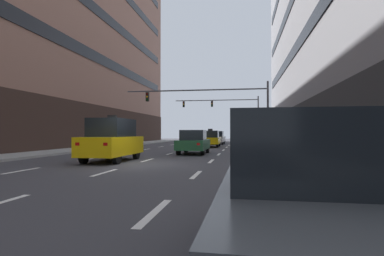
{
  "coord_description": "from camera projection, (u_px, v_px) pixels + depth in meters",
  "views": [
    {
      "loc": [
        4.9,
        -13.37,
        1.44
      ],
      "look_at": [
        -0.73,
        20.59,
        1.96
      ],
      "focal_mm": 28.73,
      "sensor_mm": 36.0,
      "label": 1
    }
  ],
  "objects": [
    {
      "name": "street_tree_0",
      "position": [
        270.0,
        124.0,
        34.76
      ],
      "size": [
        1.9,
        1.9,
        4.27
      ],
      "color": "#4C3823",
      "rests_on": "sidewalk_right"
    },
    {
      "name": "lane_stripe_l3_s3",
      "position": [
        196.0,
        175.0,
        10.47
      ],
      "size": [
        0.16,
        2.0,
        0.01
      ],
      "primitive_type": "cube",
      "color": "silver",
      "rests_on": "ground"
    },
    {
      "name": "car_driving_1",
      "position": [
        217.0,
        138.0,
        37.88
      ],
      "size": [
        1.89,
        4.35,
        1.62
      ],
      "color": "black",
      "rests_on": "ground"
    },
    {
      "name": "lane_stripe_l1_s10",
      "position": [
        187.0,
        142.0,
        46.08
      ],
      "size": [
        0.16,
        2.0,
        0.01
      ],
      "primitive_type": "cube",
      "color": "silver",
      "rests_on": "ground"
    },
    {
      "name": "lane_stripe_l3_s4",
      "position": [
        211.0,
        161.0,
        15.4
      ],
      "size": [
        0.16,
        2.0,
        0.01
      ],
      "primitive_type": "cube",
      "color": "silver",
      "rests_on": "ground"
    },
    {
      "name": "car_driving_2",
      "position": [
        194.0,
        142.0,
        20.71
      ],
      "size": [
        1.8,
        4.29,
        1.61
      ],
      "color": "black",
      "rests_on": "ground"
    },
    {
      "name": "lane_stripe_l1_s5",
      "position": [
        124.0,
        153.0,
        21.42
      ],
      "size": [
        0.16,
        2.0,
        0.01
      ],
      "primitive_type": "cube",
      "color": "silver",
      "rests_on": "ground"
    },
    {
      "name": "lane_stripe_l1_s9",
      "position": [
        181.0,
        143.0,
        41.15
      ],
      "size": [
        0.16,
        2.0,
        0.01
      ],
      "primitive_type": "cube",
      "color": "silver",
      "rests_on": "ground"
    },
    {
      "name": "lane_stripe_l2_s4",
      "position": [
        147.0,
        160.0,
        15.94
      ],
      "size": [
        0.16,
        2.0,
        0.01
      ],
      "primitive_type": "cube",
      "color": "silver",
      "rests_on": "ground"
    },
    {
      "name": "pedestrian_0",
      "position": [
        380.0,
        145.0,
        9.3
      ],
      "size": [
        0.21,
        0.53,
        1.6
      ],
      "color": "#383D59",
      "rests_on": "sidewalk_right"
    },
    {
      "name": "lane_stripe_l1_s3",
      "position": [
        22.0,
        171.0,
        11.56
      ],
      "size": [
        0.16,
        2.0,
        0.01
      ],
      "primitive_type": "cube",
      "color": "silver",
      "rests_on": "ground"
    },
    {
      "name": "lane_stripe_l2_s9",
      "position": [
        205.0,
        143.0,
        40.6
      ],
      "size": [
        0.16,
        2.0,
        0.01
      ],
      "primitive_type": "cube",
      "color": "silver",
      "rests_on": "ground"
    },
    {
      "name": "car_parked_0",
      "position": [
        312.0,
        195.0,
        3.16
      ],
      "size": [
        1.84,
        4.33,
        1.62
      ],
      "color": "black",
      "rests_on": "ground"
    },
    {
      "name": "taxi_driving_0",
      "position": [
        210.0,
        139.0,
        30.82
      ],
      "size": [
        1.9,
        4.4,
        1.82
      ],
      "color": "black",
      "rests_on": "ground"
    },
    {
      "name": "sidewalk_right",
      "position": [
        323.0,
        166.0,
        12.63
      ],
      "size": [
        3.04,
        80.0,
        0.14
      ],
      "primitive_type": "cube",
      "color": "gray",
      "rests_on": "ground"
    },
    {
      "name": "lane_stripe_l2_s6",
      "position": [
        184.0,
        150.0,
        25.81
      ],
      "size": [
        0.16,
        2.0,
        0.01
      ],
      "primitive_type": "cube",
      "color": "silver",
      "rests_on": "ground"
    },
    {
      "name": "lane_stripe_l1_s8",
      "position": [
        172.0,
        145.0,
        36.22
      ],
      "size": [
        0.16,
        2.0,
        0.01
      ],
      "primitive_type": "cube",
      "color": "silver",
      "rests_on": "ground"
    },
    {
      "name": "lane_stripe_l3_s7",
      "position": [
        227.0,
        147.0,
        30.2
      ],
      "size": [
        0.16,
        2.0,
        0.01
      ],
      "primitive_type": "cube",
      "color": "silver",
      "rests_on": "ground"
    },
    {
      "name": "lane_stripe_l2_s8",
      "position": [
        200.0,
        145.0,
        35.67
      ],
      "size": [
        0.16,
        2.0,
        0.01
      ],
      "primitive_type": "cube",
      "color": "silver",
      "rests_on": "ground"
    },
    {
      "name": "lane_stripe_l3_s10",
      "position": [
        232.0,
        142.0,
        44.99
      ],
      "size": [
        0.16,
        2.0,
        0.01
      ],
      "primitive_type": "cube",
      "color": "silver",
      "rests_on": "ground"
    },
    {
      "name": "lane_stripe_l2_s10",
      "position": [
        209.0,
        142.0,
        45.54
      ],
      "size": [
        0.16,
        2.0,
        0.01
      ],
      "primitive_type": "cube",
      "color": "silver",
      "rests_on": "ground"
    },
    {
      "name": "ground_plane",
      "position": [
        134.0,
        164.0,
        13.97
      ],
      "size": [
        120.0,
        120.0,
        0.0
      ],
      "primitive_type": "plane",
      "color": "#38383D"
    },
    {
      "name": "traffic_signal_0",
      "position": [
        217.0,
        101.0,
        27.33
      ],
      "size": [
        12.87,
        0.35,
        5.77
      ],
      "color": "#4C4C51",
      "rests_on": "sidewalk_right"
    },
    {
      "name": "lane_stripe_l2_s3",
      "position": [
        105.0,
        172.0,
        11.01
      ],
      "size": [
        0.16,
        2.0,
        0.01
      ],
      "primitive_type": "cube",
      "color": "silver",
      "rests_on": "ground"
    },
    {
      "name": "lane_stripe_l3_s5",
      "position": [
        219.0,
        154.0,
        20.33
      ],
      "size": [
        0.16,
        2.0,
        0.01
      ],
      "primitive_type": "cube",
      "color": "silver",
      "rests_on": "ground"
    },
    {
      "name": "taxi_driving_3",
      "position": [
        112.0,
        140.0,
        15.41
      ],
      "size": [
        1.89,
        4.42,
        2.31
      ],
      "color": "black",
      "rests_on": "ground"
    },
    {
      "name": "lane_stripe_l1_s7",
      "position": [
        161.0,
        147.0,
        31.28
      ],
      "size": [
        0.16,
        2.0,
        0.01
      ],
      "primitive_type": "cube",
      "color": "silver",
      "rests_on": "ground"
    },
    {
      "name": "lane_stripe_l1_s4",
      "position": [
        88.0,
        159.0,
        16.49
      ],
      "size": [
        0.16,
        2.0,
        0.01
      ],
      "primitive_type": "cube",
      "color": "silver",
      "rests_on": "ground"
    },
    {
      "name": "lane_stripe_l2_s5",
      "position": [
        170.0,
        154.0,
        20.88
      ],
      "size": [
        0.16,
        2.0,
        0.01
      ],
      "primitive_type": "cube",
      "color": "silver",
      "rests_on": "ground"
    },
    {
      "name": "lane_stripe_l3_s9",
      "position": [
        231.0,
        144.0,
        40.06
      ],
      "size": [
        0.16,
        2.0,
        0.01
      ],
      "primitive_type": "cube",
      "color": "silver",
      "rests_on": "ground"
    },
    {
      "name": "pedestrian_1",
      "position": [
        299.0,
        140.0,
        17.4
      ],
      "size": [
        0.5,
        0.31,
        1.54
      ],
      "color": "brown",
      "rests_on": "sidewalk_right"
    },
    {
      "name": "traffic_signal_1",
      "position": [
        228.0,
        109.0,
        43.93
      ],
      "size": [
        11.99,
        0.35,
        6.46
      ],
      "color": "#4C4C51",
      "rests_on": "sidewalk_right"
    },
    {
      "name": "lane_stripe_l3_s6",
      "position": [
        224.0,
        150.0,
        25.26
      ],
      "size": [
        0.16,
        2.0,
        0.01
      ],
      "primitive_type": "cube",
      "color": "silver",
      "rests_on": "ground"
    },
    {
      "name": "lane_stripe_l2_s7",
      "position": [
        193.0,
        147.0,
        30.74
      ],
      "size": [
        0.16,
        2.0,
        0.01
      ],
      "primitive_type": "cube",
      "color": "silver",
      "rests_on": "ground"
    },
    {
      "name": "lane_stripe_l1_s6",
      "position": [
        146.0,
        149.0,
        26.35
      ],
      "size": [
        0.16,
        2.0,
        0.01
      ],
      "primitive_type": "cube",
      "color": "silver",
      "rests_on": "ground"
    },
    {
      "name": "lane_stripe_l3_s8",
      "position": [
        229.0,
        145.0,
        35.13
      ],
      "size": [
        0.16,
        2.0,
        0.01
      ],
      "primitive_type": "cube",
      "color": "silver",
      "rests_on": "ground"
    },
    {
      "name": "lane_stripe_l3_s2",
      "position": [
        155.0,
        212.0,
        5.54
      ],
      "size": [
        0.16,
        2.0,
        0.01
      ],
      "primitive_type": "cube",
      "color": "silver",
      "rests_on": "ground"
    }
  ]
}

